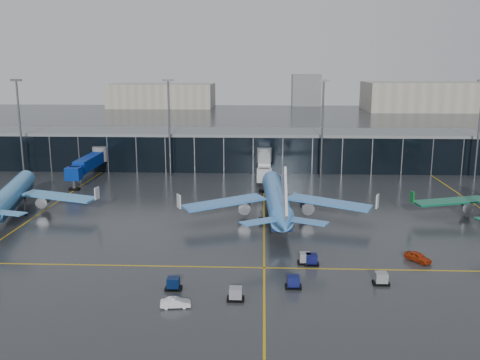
{
  "coord_description": "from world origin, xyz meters",
  "views": [
    {
      "loc": [
        9.67,
        -89.11,
        29.38
      ],
      "look_at": [
        5.0,
        18.0,
        6.0
      ],
      "focal_mm": 40.0,
      "sensor_mm": 36.0,
      "label": 1
    }
  ],
  "objects_px": {
    "airliner_klm_near": "(276,186)",
    "service_van_white": "(176,303)",
    "mobile_airstair": "(280,224)",
    "baggage_carts": "(285,276)",
    "service_van_red": "(418,257)",
    "airliner_arkefly": "(10,183)"
  },
  "relations": [
    {
      "from": "mobile_airstair",
      "to": "service_van_red",
      "type": "relative_size",
      "value": 0.86
    },
    {
      "from": "airliner_klm_near",
      "to": "service_van_white",
      "type": "height_order",
      "value": "airliner_klm_near"
    },
    {
      "from": "baggage_carts",
      "to": "mobile_airstair",
      "type": "distance_m",
      "value": 24.54
    },
    {
      "from": "mobile_airstair",
      "to": "service_van_white",
      "type": "relative_size",
      "value": 0.98
    },
    {
      "from": "mobile_airstair",
      "to": "service_van_white",
      "type": "distance_m",
      "value": 36.07
    },
    {
      "from": "airliner_arkefly",
      "to": "service_van_red",
      "type": "relative_size",
      "value": 9.52
    },
    {
      "from": "airliner_arkefly",
      "to": "airliner_klm_near",
      "type": "relative_size",
      "value": 0.94
    },
    {
      "from": "airliner_arkefly",
      "to": "mobile_airstair",
      "type": "distance_m",
      "value": 54.17
    },
    {
      "from": "airliner_arkefly",
      "to": "mobile_airstair",
      "type": "relative_size",
      "value": 11.08
    },
    {
      "from": "mobile_airstair",
      "to": "service_van_white",
      "type": "height_order",
      "value": "mobile_airstair"
    },
    {
      "from": "mobile_airstair",
      "to": "service_van_white",
      "type": "bearing_deg",
      "value": -97.62
    },
    {
      "from": "airliner_klm_near",
      "to": "baggage_carts",
      "type": "distance_m",
      "value": 30.89
    },
    {
      "from": "baggage_carts",
      "to": "service_van_red",
      "type": "xyz_separation_m",
      "value": [
        20.42,
        8.37,
        -0.03
      ]
    },
    {
      "from": "airliner_klm_near",
      "to": "service_van_red",
      "type": "height_order",
      "value": "airliner_klm_near"
    },
    {
      "from": "baggage_carts",
      "to": "mobile_airstair",
      "type": "relative_size",
      "value": 8.23
    },
    {
      "from": "airliner_arkefly",
      "to": "service_van_red",
      "type": "bearing_deg",
      "value": -30.74
    },
    {
      "from": "service_van_white",
      "to": "service_van_red",
      "type": "bearing_deg",
      "value": -70.66
    },
    {
      "from": "mobile_airstair",
      "to": "service_van_red",
      "type": "height_order",
      "value": "mobile_airstair"
    },
    {
      "from": "service_van_white",
      "to": "mobile_airstair",
      "type": "bearing_deg",
      "value": -29.87
    },
    {
      "from": "service_van_red",
      "to": "baggage_carts",
      "type": "bearing_deg",
      "value": 166.18
    },
    {
      "from": "airliner_klm_near",
      "to": "baggage_carts",
      "type": "bearing_deg",
      "value": -91.25
    },
    {
      "from": "airliner_klm_near",
      "to": "service_van_white",
      "type": "bearing_deg",
      "value": -111.04
    }
  ]
}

